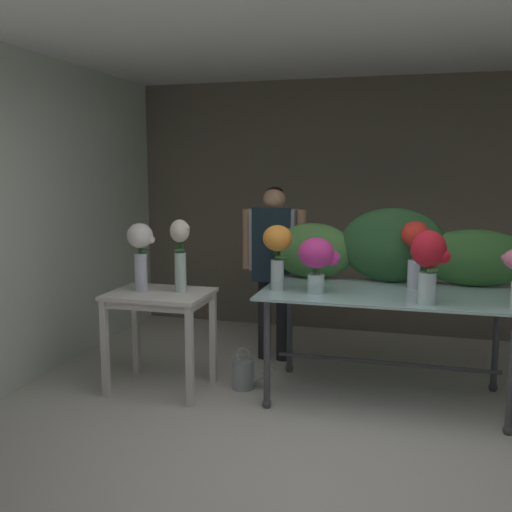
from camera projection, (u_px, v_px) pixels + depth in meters
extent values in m
plane|color=beige|center=(348.00, 385.00, 4.74)|extent=(7.56, 7.56, 0.00)
cube|color=#706656|center=(369.00, 207.00, 6.18)|extent=(5.22, 0.12, 2.70)
cube|color=silver|center=(61.00, 214.00, 5.22)|extent=(0.12, 3.55, 2.70)
cube|color=silver|center=(356.00, 34.00, 4.33)|extent=(5.34, 3.55, 0.12)
cube|color=#A8D0D2|center=(388.00, 293.00, 4.33)|extent=(1.86, 0.99, 0.02)
cylinder|color=#4C4C51|center=(267.00, 354.00, 4.23)|extent=(0.05, 0.05, 0.83)
sphere|color=#4C4C51|center=(267.00, 404.00, 4.29)|extent=(0.07, 0.07, 0.07)
cylinder|color=#4C4C51|center=(512.00, 375.00, 3.80)|extent=(0.05, 0.05, 0.83)
sphere|color=#4C4C51|center=(508.00, 430.00, 3.85)|extent=(0.07, 0.07, 0.07)
cylinder|color=#4C4C51|center=(290.00, 326.00, 4.99)|extent=(0.05, 0.05, 0.83)
sphere|color=#4C4C51|center=(289.00, 368.00, 5.05)|extent=(0.07, 0.07, 0.07)
cylinder|color=#4C4C51|center=(496.00, 341.00, 4.55)|extent=(0.05, 0.05, 0.83)
sphere|color=#4C4C51|center=(493.00, 387.00, 4.61)|extent=(0.07, 0.07, 0.07)
cylinder|color=#4C4C51|center=(385.00, 363.00, 4.41)|extent=(1.66, 0.03, 0.03)
cube|color=silver|center=(160.00, 294.00, 4.54)|extent=(0.78, 0.59, 0.03)
cube|color=silver|center=(160.00, 300.00, 4.55)|extent=(0.72, 0.53, 0.06)
cube|color=silver|center=(105.00, 349.00, 4.45)|extent=(0.05, 0.05, 0.77)
cube|color=silver|center=(190.00, 357.00, 4.26)|extent=(0.05, 0.05, 0.77)
cube|color=silver|center=(136.00, 331.00, 4.94)|extent=(0.05, 0.05, 0.77)
cube|color=silver|center=(213.00, 337.00, 4.75)|extent=(0.05, 0.05, 0.77)
cylinder|color=#232328|center=(265.00, 314.00, 5.36)|extent=(0.12, 0.12, 0.85)
cylinder|color=#232328|center=(283.00, 315.00, 5.32)|extent=(0.12, 0.12, 0.85)
cube|color=#999EA8|center=(274.00, 240.00, 5.23)|extent=(0.41, 0.22, 0.55)
cube|color=#192833|center=(271.00, 246.00, 5.13)|extent=(0.35, 0.02, 0.67)
cylinder|color=tan|center=(247.00, 239.00, 5.30)|extent=(0.09, 0.09, 0.55)
cylinder|color=tan|center=(301.00, 241.00, 5.17)|extent=(0.09, 0.09, 0.55)
sphere|color=tan|center=(274.00, 199.00, 5.18)|extent=(0.20, 0.20, 0.20)
ellipsoid|color=black|center=(275.00, 192.00, 5.19)|extent=(0.15, 0.15, 0.09)
ellipsoid|color=#477F3D|center=(313.00, 251.00, 4.82)|extent=(0.68, 0.28, 0.47)
ellipsoid|color=#28562D|center=(393.00, 245.00, 4.64)|extent=(0.84, 0.31, 0.60)
ellipsoid|color=#387033|center=(475.00, 258.00, 4.49)|extent=(0.87, 0.26, 0.45)
sphere|color=pink|center=(505.00, 258.00, 3.80)|extent=(0.05, 0.05, 0.05)
cylinder|color=silver|center=(277.00, 275.00, 4.37)|extent=(0.10, 0.10, 0.23)
cylinder|color=#9EBCB2|center=(277.00, 283.00, 4.38)|extent=(0.09, 0.09, 0.10)
cylinder|color=#28562D|center=(279.00, 267.00, 4.36)|extent=(0.01, 0.01, 0.33)
cylinder|color=#28562D|center=(278.00, 267.00, 4.38)|extent=(0.01, 0.01, 0.33)
cylinder|color=#28562D|center=(275.00, 267.00, 4.36)|extent=(0.01, 0.01, 0.33)
cylinder|color=#28562D|center=(277.00, 268.00, 4.35)|extent=(0.01, 0.01, 0.33)
ellipsoid|color=orange|center=(278.00, 238.00, 4.33)|extent=(0.22, 0.22, 0.20)
sphere|color=orange|center=(270.00, 242.00, 4.36)|extent=(0.08, 0.08, 0.08)
sphere|color=orange|center=(286.00, 236.00, 4.31)|extent=(0.08, 0.08, 0.08)
ellipsoid|color=#2D6028|center=(281.00, 258.00, 4.32)|extent=(0.10, 0.05, 0.03)
cylinder|color=silver|center=(427.00, 288.00, 3.90)|extent=(0.12, 0.12, 0.22)
cylinder|color=#9EBCB2|center=(426.00, 297.00, 3.91)|extent=(0.11, 0.11, 0.09)
cylinder|color=#387033|center=(430.00, 282.00, 3.89)|extent=(0.01, 0.01, 0.29)
cylinder|color=#387033|center=(428.00, 281.00, 3.92)|extent=(0.01, 0.01, 0.29)
cylinder|color=#387033|center=(424.00, 281.00, 3.90)|extent=(0.01, 0.01, 0.29)
cylinder|color=#387033|center=(428.00, 282.00, 3.87)|extent=(0.01, 0.01, 0.29)
ellipsoid|color=red|center=(429.00, 249.00, 3.86)|extent=(0.24, 0.24, 0.25)
sphere|color=red|center=(443.00, 256.00, 3.83)|extent=(0.10, 0.10, 0.10)
ellipsoid|color=#477F3D|center=(433.00, 270.00, 3.84)|extent=(0.10, 0.09, 0.03)
cylinder|color=silver|center=(316.00, 284.00, 4.26)|extent=(0.12, 0.12, 0.14)
cylinder|color=#9EBCB2|center=(316.00, 289.00, 4.26)|extent=(0.11, 0.11, 0.06)
cylinder|color=#477F3D|center=(319.00, 277.00, 4.24)|extent=(0.01, 0.01, 0.22)
cylinder|color=#477F3D|center=(315.00, 276.00, 4.27)|extent=(0.01, 0.01, 0.22)
cylinder|color=#477F3D|center=(314.00, 277.00, 4.23)|extent=(0.01, 0.01, 0.22)
ellipsoid|color=#D1338E|center=(316.00, 253.00, 4.22)|extent=(0.26, 0.26, 0.22)
sphere|color=#D1338E|center=(333.00, 258.00, 4.22)|extent=(0.11, 0.11, 0.11)
cylinder|color=silver|center=(414.00, 274.00, 4.43)|extent=(0.10, 0.10, 0.22)
cylinder|color=#9EBCB2|center=(413.00, 282.00, 4.44)|extent=(0.09, 0.09, 0.09)
cylinder|color=#28562D|center=(417.00, 264.00, 4.42)|extent=(0.01, 0.01, 0.35)
cylinder|color=#28562D|center=(413.00, 264.00, 4.44)|extent=(0.01, 0.01, 0.35)
cylinder|color=#28562D|center=(413.00, 265.00, 4.41)|extent=(0.01, 0.01, 0.35)
ellipsoid|color=red|center=(415.00, 234.00, 4.39)|extent=(0.21, 0.21, 0.20)
sphere|color=red|center=(425.00, 237.00, 4.36)|extent=(0.06, 0.06, 0.06)
cylinder|color=silver|center=(141.00, 272.00, 4.56)|extent=(0.10, 0.10, 0.30)
cylinder|color=#9EBCB2|center=(141.00, 283.00, 4.57)|extent=(0.09, 0.09, 0.13)
cylinder|color=#387033|center=(142.00, 267.00, 4.54)|extent=(0.01, 0.01, 0.37)
cylinder|color=#387033|center=(141.00, 266.00, 4.57)|extent=(0.01, 0.01, 0.37)
cylinder|color=#387033|center=(140.00, 267.00, 4.54)|extent=(0.01, 0.01, 0.37)
ellipsoid|color=white|center=(140.00, 236.00, 4.51)|extent=(0.20, 0.20, 0.19)
sphere|color=white|center=(133.00, 236.00, 4.52)|extent=(0.07, 0.07, 0.07)
sphere|color=white|center=(151.00, 239.00, 4.51)|extent=(0.06, 0.06, 0.06)
ellipsoid|color=#28562D|center=(145.00, 251.00, 4.55)|extent=(0.05, 0.10, 0.03)
cylinder|color=silver|center=(181.00, 272.00, 4.53)|extent=(0.09, 0.09, 0.31)
cylinder|color=#9EBCB2|center=(181.00, 283.00, 4.54)|extent=(0.08, 0.08, 0.13)
cylinder|color=#2D6028|center=(183.00, 264.00, 4.52)|extent=(0.01, 0.01, 0.42)
cylinder|color=#2D6028|center=(181.00, 264.00, 4.54)|extent=(0.01, 0.01, 0.42)
cylinder|color=#2D6028|center=(179.00, 264.00, 4.52)|extent=(0.01, 0.01, 0.42)
ellipsoid|color=silver|center=(180.00, 231.00, 4.48)|extent=(0.15, 0.15, 0.18)
sphere|color=silver|center=(175.00, 228.00, 4.50)|extent=(0.08, 0.08, 0.08)
sphere|color=silver|center=(186.00, 228.00, 4.46)|extent=(0.06, 0.06, 0.06)
ellipsoid|color=#28562D|center=(180.00, 250.00, 4.48)|extent=(0.09, 0.10, 0.03)
cylinder|color=#999EA3|center=(243.00, 374.00, 4.65)|extent=(0.18, 0.18, 0.24)
cylinder|color=#999EA3|center=(264.00, 374.00, 4.61)|extent=(0.18, 0.04, 0.14)
torus|color=#999EA3|center=(243.00, 355.00, 4.63)|extent=(0.13, 0.02, 0.13)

